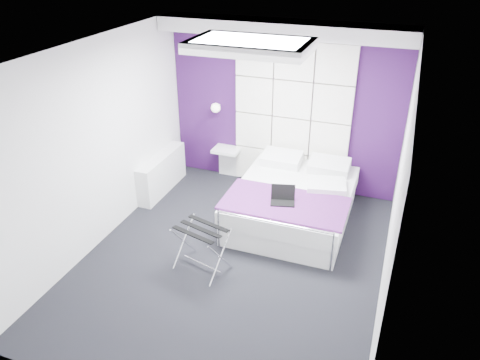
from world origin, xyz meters
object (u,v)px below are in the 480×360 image
(nightstand, at_px, (227,150))
(bed, at_px, (293,202))
(luggage_rack, at_px, (202,249))
(laptop, at_px, (284,198))
(radiator, at_px, (162,173))
(wall_lamp, at_px, (217,107))

(nightstand, bearing_deg, bed, -32.54)
(luggage_rack, relative_size, laptop, 1.91)
(bed, bearing_deg, laptop, -93.03)
(radiator, relative_size, bed, 0.61)
(radiator, distance_m, nightstand, 1.11)
(nightstand, xyz_separation_m, laptop, (1.32, -1.32, 0.08))
(luggage_rack, bearing_deg, wall_lamp, 123.20)
(bed, relative_size, luggage_rack, 3.31)
(nightstand, height_order, laptop, laptop)
(wall_lamp, height_order, luggage_rack, wall_lamp)
(bed, xyz_separation_m, nightstand, (-1.34, 0.86, 0.23))
(radiator, height_order, bed, bed)
(nightstand, relative_size, laptop, 1.38)
(bed, bearing_deg, radiator, 176.37)
(wall_lamp, distance_m, bed, 1.99)
(luggage_rack, height_order, laptop, laptop)
(laptop, bearing_deg, wall_lamp, 123.58)
(radiator, bearing_deg, bed, -3.63)
(wall_lamp, xyz_separation_m, bed, (1.52, -0.90, -0.93))
(radiator, relative_size, luggage_rack, 2.03)
(nightstand, bearing_deg, luggage_rack, -75.77)
(bed, height_order, nightstand, bed)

